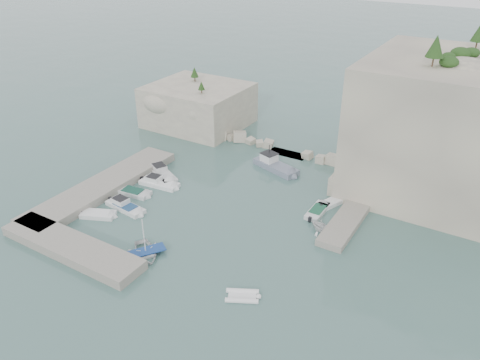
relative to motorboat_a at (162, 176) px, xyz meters
The scene contains 22 objects.
ground 14.37m from the motorboat_a, 25.73° to the right, with size 400.00×400.00×0.00m, color #496E68.
cliff_east 40.56m from the motorboat_a, 25.00° to the left, with size 26.00×22.00×17.00m, color beige.
cliff_terrace 28.52m from the motorboat_a, 24.39° to the left, with size 8.00×10.00×2.50m, color beige.
outcrop_west 20.35m from the motorboat_a, 110.60° to the left, with size 16.00×14.00×7.00m, color beige.
quay_west 8.31m from the motorboat_a, 119.25° to the right, with size 5.00×24.00×1.10m, color #9E9689.
quay_south 18.98m from the motorboat_a, 81.06° to the right, with size 18.00×4.00×1.10m, color #9E9689.
ledge_east 26.72m from the motorboat_a, ahead, with size 3.00×16.00×0.80m, color #9E9689.
breakwater 19.79m from the motorboat_a, 52.84° to the left, with size 28.00×3.00×1.40m, color beige.
motorboat_a is the anchor object (origin of this frame).
motorboat_b 2.90m from the motorboat_a, 58.11° to the right, with size 6.03×1.97×1.40m, color white, non-canonical shape.
motorboat_c 6.02m from the motorboat_a, 89.61° to the right, with size 5.32×1.94×0.70m, color silver, non-canonical shape.
motorboat_d 9.51m from the motorboat_a, 78.77° to the right, with size 6.16×1.83×1.40m, color white, non-canonical shape.
motorboat_e 12.30m from the motorboat_a, 89.05° to the right, with size 4.48×1.83×0.70m, color white, non-canonical shape.
rowboat 18.21m from the motorboat_a, 55.95° to the right, with size 3.27×4.58×0.95m, color white.
inflatable_dinghy 27.12m from the motorboat_a, 34.54° to the right, with size 3.42×1.66×0.44m, color white, non-canonical shape.
tender_east_a 24.53m from the motorboat_a, ahead, with size 2.59×3.00×1.58m, color white.
tender_east_b 22.67m from the motorboat_a, ahead, with size 4.90×1.67×0.70m, color silver, non-canonical shape.
tender_east_c 24.01m from the motorboat_a, 12.57° to the left, with size 4.64×1.50×0.70m, color white, non-canonical shape.
tender_east_d 25.60m from the motorboat_a, 18.90° to the left, with size 1.62×4.31×1.66m, color white.
work_boat 16.24m from the motorboat_a, 37.96° to the left, with size 7.92×2.34×2.20m, color slate, non-canonical shape.
rowboat_mast 18.39m from the motorboat_a, 55.95° to the right, with size 0.10×0.10×4.20m, color white.
vegetation 39.98m from the motorboat_a, 30.55° to the left, with size 53.48×13.88×13.40m.
Camera 1 is at (26.59, -37.97, 30.66)m, focal length 35.00 mm.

